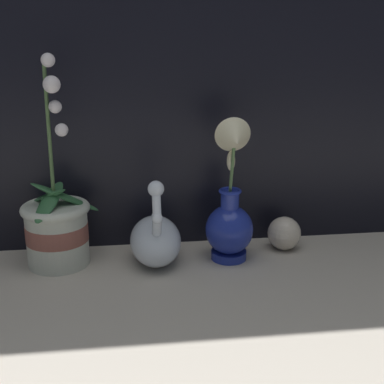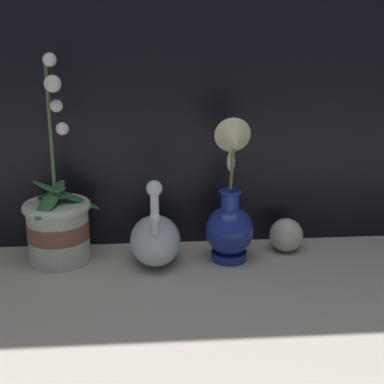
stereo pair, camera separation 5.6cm
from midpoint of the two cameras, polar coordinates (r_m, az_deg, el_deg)
ground_plane at (r=1.13m, az=0.28°, el=-9.43°), size 2.80×2.80×0.00m
orchid_potted_plant at (r=1.22m, az=-12.83°, el=-3.27°), size 0.17×0.17×0.46m
swan_figurine at (r=1.20m, az=-2.61°, el=-4.86°), size 0.11×0.19×0.21m
blue_vase at (r=1.19m, az=5.44°, el=-2.59°), size 0.11×0.12×0.33m
glass_sphere at (r=1.28m, az=11.24°, el=-4.53°), size 0.08×0.08×0.08m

